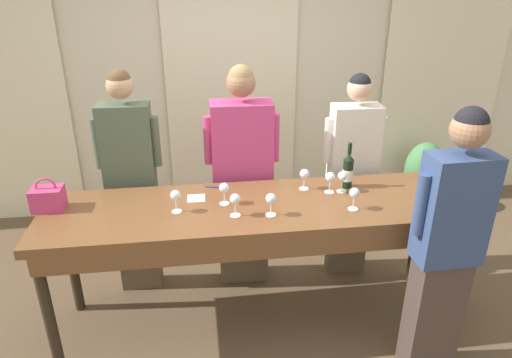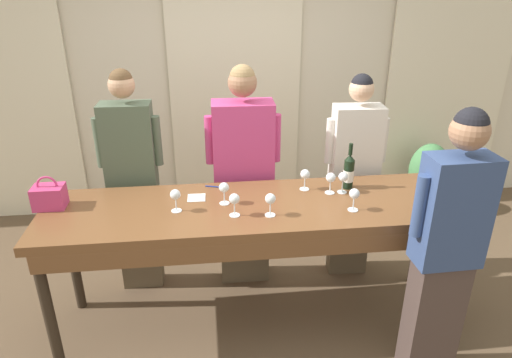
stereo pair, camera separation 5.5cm
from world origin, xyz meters
name	(u,v)px [view 1 (the left image)]	position (x,y,z in m)	size (l,w,h in m)	color
ground_plane	(257,319)	(0.00, 0.00, 0.00)	(18.00, 18.00, 0.00)	brown
wall_back	(231,77)	(0.00, 1.97, 1.40)	(12.00, 0.06, 2.80)	beige
curtain_panel_center	(232,84)	(0.00, 1.90, 1.34)	(1.31, 0.03, 2.69)	#EFE5C6
curtain_panel_right	(442,78)	(2.25, 1.90, 1.34)	(1.31, 0.03, 2.69)	#EFE5C6
tasting_bar	(258,218)	(0.00, -0.02, 0.87)	(2.82, 0.75, 0.96)	brown
wine_bottle	(348,171)	(0.67, 0.18, 1.08)	(0.07, 0.07, 0.33)	black
handbag	(48,198)	(-1.34, 0.12, 1.04)	(0.20, 0.14, 0.22)	#C63870
wine_glass_front_left	(354,194)	(0.60, -0.15, 1.07)	(0.07, 0.07, 0.15)	white
wine_glass_front_mid	(432,169)	(1.29, 0.17, 1.07)	(0.07, 0.07, 0.15)	white
wine_glass_front_right	(304,175)	(0.36, 0.19, 1.07)	(0.07, 0.07, 0.15)	white
wine_glass_center_left	(271,200)	(0.06, -0.16, 1.07)	(0.07, 0.07, 0.15)	white
wine_glass_center_mid	(176,196)	(-0.53, -0.03, 1.07)	(0.07, 0.07, 0.15)	white
wine_glass_center_right	(330,178)	(0.52, 0.11, 1.07)	(0.07, 0.07, 0.15)	white
wine_glass_back_left	(235,200)	(-0.16, -0.14, 1.07)	(0.07, 0.07, 0.15)	white
wine_glass_back_mid	(224,189)	(-0.21, 0.04, 1.07)	(0.07, 0.07, 0.15)	white
wine_glass_back_right	(342,177)	(0.61, 0.11, 1.07)	(0.07, 0.07, 0.15)	white
napkin	(196,198)	(-0.40, 0.14, 0.96)	(0.12, 0.12, 0.00)	white
pen	(213,187)	(-0.28, 0.30, 0.96)	(0.12, 0.04, 0.01)	#193399
guest_olive_jacket	(131,183)	(-0.88, 0.56, 0.92)	(0.48, 0.21, 1.77)	brown
guest_pink_top	(242,178)	(-0.04, 0.56, 0.91)	(0.57, 0.26, 1.78)	brown
guest_cream_sweater	(351,175)	(0.84, 0.56, 0.88)	(0.49, 0.23, 1.69)	brown
host_pouring	(447,246)	(1.02, -0.58, 0.92)	(0.48, 0.22, 1.74)	#473833
potted_plant	(424,172)	(2.02, 1.54, 0.42)	(0.42, 0.42, 0.75)	#4C4C51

